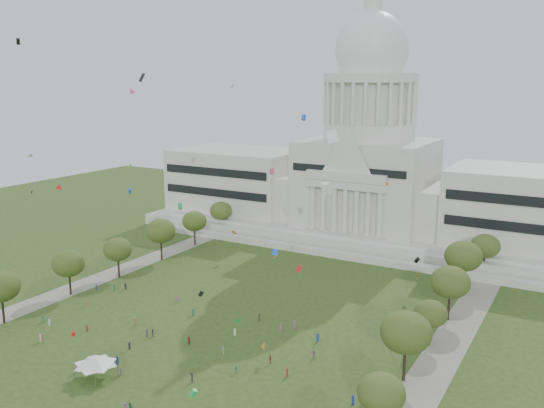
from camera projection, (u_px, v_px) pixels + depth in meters
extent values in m
plane|color=#32461A|center=(160.00, 363.00, 114.33)|extent=(400.00, 400.00, 0.00)
cube|color=beige|center=(366.00, 228.00, 211.52)|extent=(160.00, 60.00, 4.00)
cube|color=beige|center=(329.00, 253.00, 183.72)|extent=(130.00, 3.00, 2.00)
cube|color=beige|center=(339.00, 243.00, 190.20)|extent=(140.00, 3.00, 5.00)
cube|color=beige|center=(239.00, 181.00, 234.66)|extent=(50.00, 34.00, 22.00)
cube|color=beige|center=(532.00, 210.00, 181.25)|extent=(50.00, 34.00, 22.00)
cube|color=beige|center=(298.00, 196.00, 219.99)|extent=(12.00, 26.00, 16.00)
cube|color=beige|center=(440.00, 211.00, 193.78)|extent=(12.00, 26.00, 16.00)
cube|color=beige|center=(367.00, 186.00, 207.33)|extent=(44.00, 38.00, 28.00)
cube|color=beige|center=(346.00, 185.00, 189.68)|extent=(28.00, 3.00, 2.40)
cube|color=black|center=(214.00, 182.00, 219.64)|extent=(46.00, 0.40, 11.00)
cube|color=black|center=(526.00, 215.00, 166.23)|extent=(46.00, 0.40, 11.00)
cylinder|color=beige|center=(369.00, 132.00, 203.26)|extent=(32.00, 32.00, 6.00)
cylinder|color=beige|center=(370.00, 103.00, 201.17)|extent=(28.00, 28.00, 14.00)
cylinder|color=beige|center=(371.00, 78.00, 199.39)|extent=(32.40, 32.40, 3.00)
cylinder|color=beige|center=(371.00, 62.00, 198.24)|extent=(22.00, 22.00, 8.00)
ellipsoid|color=silver|center=(372.00, 50.00, 197.40)|extent=(25.00, 25.00, 26.20)
cylinder|color=beige|center=(373.00, 9.00, 194.58)|extent=(6.00, 6.00, 5.00)
cube|color=gray|center=(99.00, 279.00, 163.09)|extent=(8.00, 160.00, 0.04)
cube|color=gray|center=(441.00, 358.00, 116.49)|extent=(8.00, 160.00, 0.04)
cylinder|color=black|center=(3.00, 311.00, 132.61)|extent=(0.56, 0.56, 5.75)
ellipsoid|color=#354E1A|center=(1.00, 286.00, 131.33)|extent=(8.86, 8.86, 7.25)
ellipsoid|color=#40511E|center=(381.00, 393.00, 88.80)|extent=(7.58, 7.58, 6.20)
cylinder|color=black|center=(70.00, 285.00, 150.31)|extent=(0.56, 0.56, 5.47)
ellipsoid|color=#355018|center=(68.00, 264.00, 149.10)|extent=(8.42, 8.42, 6.89)
cylinder|color=black|center=(404.00, 365.00, 107.04)|extent=(0.56, 0.56, 6.20)
ellipsoid|color=#3D4F1B|center=(406.00, 332.00, 105.66)|extent=(9.55, 9.55, 7.82)
cylinder|color=black|center=(119.00, 268.00, 163.97)|extent=(0.56, 0.56, 5.27)
ellipsoid|color=#3D4E1B|center=(118.00, 249.00, 162.80)|extent=(8.12, 8.12, 6.65)
cylinder|color=black|center=(429.00, 335.00, 121.57)|extent=(0.56, 0.56, 4.56)
ellipsoid|color=#39481A|center=(431.00, 314.00, 120.56)|extent=(7.01, 7.01, 5.74)
cylinder|color=black|center=(161.00, 251.00, 179.59)|extent=(0.56, 0.56, 6.03)
ellipsoid|color=#394F18|center=(161.00, 231.00, 178.26)|extent=(9.29, 9.29, 7.60)
cylinder|color=black|center=(449.00, 308.00, 134.45)|extent=(0.56, 0.56, 5.97)
ellipsoid|color=#3A4D1C|center=(450.00, 282.00, 133.13)|extent=(9.19, 9.19, 7.52)
cylinder|color=black|center=(195.00, 237.00, 195.99)|extent=(0.56, 0.56, 5.41)
ellipsoid|color=#3A5017|center=(194.00, 221.00, 194.79)|extent=(8.33, 8.33, 6.81)
cylinder|color=black|center=(462.00, 281.00, 152.13)|extent=(0.56, 0.56, 6.37)
ellipsoid|color=#384D1C|center=(463.00, 256.00, 150.72)|extent=(9.82, 9.82, 8.03)
cylinder|color=black|center=(221.00, 226.00, 212.19)|extent=(0.56, 0.56, 5.32)
ellipsoid|color=#3E5219|center=(221.00, 211.00, 211.01)|extent=(8.19, 8.19, 6.70)
cylinder|color=black|center=(484.00, 265.00, 166.25)|extent=(0.56, 0.56, 5.47)
ellipsoid|color=#394E1B|center=(485.00, 246.00, 165.04)|extent=(8.42, 8.42, 6.89)
cylinder|color=#4C4C4C|center=(74.00, 374.00, 107.55)|extent=(0.12, 0.12, 2.48)
cylinder|color=#4C4C4C|center=(95.00, 381.00, 104.85)|extent=(0.12, 0.12, 2.48)
cylinder|color=#4C4C4C|center=(97.00, 362.00, 112.27)|extent=(0.12, 0.12, 2.48)
cylinder|color=#4C4C4C|center=(118.00, 369.00, 109.57)|extent=(0.12, 0.12, 2.48)
cube|color=white|center=(96.00, 365.00, 108.28)|extent=(7.84, 7.84, 0.20)
pyramid|color=white|center=(95.00, 359.00, 108.05)|extent=(10.98, 10.98, 1.99)
imported|color=navy|center=(353.00, 400.00, 99.57)|extent=(0.91, 0.98, 1.69)
imported|color=#994C8C|center=(314.00, 355.00, 116.08)|extent=(0.87, 0.64, 1.61)
imported|color=#26262B|center=(192.00, 377.00, 106.81)|extent=(1.20, 1.41, 1.95)
imported|color=silver|center=(223.00, 350.00, 117.85)|extent=(0.59, 1.07, 1.82)
imported|color=#B21E1E|center=(189.00, 341.00, 122.25)|extent=(1.40, 1.71, 1.74)
imported|color=#994C8C|center=(125.00, 408.00, 97.00)|extent=(0.71, 0.98, 1.85)
imported|color=#994C8C|center=(76.00, 370.00, 110.08)|extent=(0.66, 0.54, 1.60)
imported|color=#4C4C51|center=(153.00, 333.00, 126.18)|extent=(0.85, 0.56, 1.66)
imported|color=#33723F|center=(236.00, 369.00, 110.47)|extent=(0.85, 1.12, 1.55)
imported|color=#B21E1E|center=(270.00, 359.00, 114.02)|extent=(0.70, 1.06, 1.69)
imported|color=#33723F|center=(130.00, 407.00, 97.59)|extent=(1.56, 0.87, 1.58)
cube|color=silver|center=(49.00, 323.00, 131.69)|extent=(0.34, 0.44, 1.47)
cube|color=#4C4C51|center=(121.00, 371.00, 109.48)|extent=(0.50, 0.47, 1.61)
cube|color=navy|center=(318.00, 337.00, 123.67)|extent=(0.57, 0.51, 1.81)
cube|color=#B21E1E|center=(87.00, 328.00, 128.61)|extent=(0.27, 0.40, 1.46)
cube|color=#33723F|center=(114.00, 287.00, 153.40)|extent=(0.37, 0.54, 1.95)
cube|color=olive|center=(42.00, 338.00, 123.29)|extent=(0.38, 0.52, 1.76)
cube|color=#994C8C|center=(178.00, 299.00, 145.84)|extent=(0.38, 0.47, 1.55)
cube|color=navy|center=(96.00, 287.00, 154.33)|extent=(0.48, 0.44, 1.54)
cube|color=#26262B|center=(129.00, 346.00, 120.10)|extent=(0.27, 0.41, 1.52)
cube|color=#994C8C|center=(280.00, 328.00, 128.26)|extent=(0.55, 0.52, 1.78)
cube|color=#994C8C|center=(295.00, 325.00, 129.94)|extent=(0.41, 0.56, 1.95)
cube|color=#B21E1E|center=(287.00, 372.00, 108.90)|extent=(0.42, 0.53, 1.74)
cube|color=#33723F|center=(193.00, 312.00, 137.18)|extent=(0.50, 0.58, 1.85)
cube|color=silver|center=(40.00, 338.00, 123.49)|extent=(0.49, 0.45, 1.58)
cube|color=navy|center=(117.00, 361.00, 113.47)|extent=(0.52, 0.39, 1.76)
cube|color=olive|center=(135.00, 322.00, 131.57)|extent=(0.41, 0.54, 1.83)
cube|color=silver|center=(235.00, 332.00, 126.60)|extent=(0.46, 0.48, 1.55)
cube|color=#26262B|center=(259.00, 318.00, 134.31)|extent=(0.41, 0.49, 1.58)
cube|color=#4C4C51|center=(147.00, 333.00, 125.81)|extent=(0.29, 0.47, 1.77)
cube|color=#33723F|center=(43.00, 319.00, 133.47)|extent=(0.51, 0.40, 1.72)
cube|color=olive|center=(86.00, 303.00, 142.84)|extent=(0.52, 0.56, 1.81)
cube|color=#26262B|center=(125.00, 286.00, 154.46)|extent=(0.38, 0.51, 1.75)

